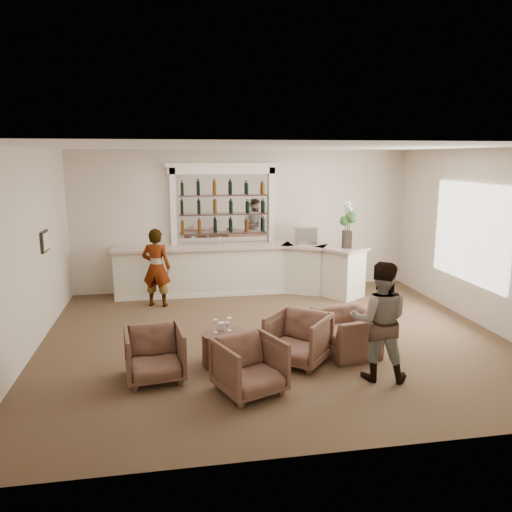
{
  "coord_description": "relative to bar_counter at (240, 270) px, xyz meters",
  "views": [
    {
      "loc": [
        -1.76,
        -8.16,
        3.15
      ],
      "look_at": [
        -0.16,
        0.9,
        1.31
      ],
      "focal_mm": 35.0,
      "sensor_mm": 36.0,
      "label": 1
    }
  ],
  "objects": [
    {
      "name": "ground",
      "position": [
        0.16,
        -3.0,
        -0.57
      ],
      "size": [
        8.0,
        8.0,
        0.0
      ],
      "primitive_type": "plane",
      "color": "brown",
      "rests_on": "ground"
    },
    {
      "name": "room_shell",
      "position": [
        0.33,
        -2.29,
        1.77
      ],
      "size": [
        8.04,
        7.02,
        3.32
      ],
      "color": "beige",
      "rests_on": "ground"
    },
    {
      "name": "bar_counter",
      "position": [
        0.0,
        0.0,
        0.0
      ],
      "size": [
        5.72,
        1.8,
        1.14
      ],
      "color": "#EDE7CE",
      "rests_on": "ground"
    },
    {
      "name": "back_bar_alcove",
      "position": [
        -0.34,
        0.41,
        1.46
      ],
      "size": [
        2.64,
        0.25,
        3.0
      ],
      "color": "white",
      "rests_on": "ground"
    },
    {
      "name": "cocktail_table",
      "position": [
        -0.83,
        -3.93,
        -0.32
      ],
      "size": [
        0.67,
        0.67,
        0.5
      ],
      "primitive_type": "cylinder",
      "color": "#4F2E22",
      "rests_on": "ground"
    },
    {
      "name": "sommelier",
      "position": [
        -1.89,
        -0.66,
        0.26
      ],
      "size": [
        0.7,
        0.56,
        1.68
      ],
      "primitive_type": "imported",
      "rotation": [
        0.0,
        0.0,
        2.84
      ],
      "color": "gray",
      "rests_on": "ground"
    },
    {
      "name": "guest",
      "position": [
        1.3,
        -4.81,
        0.29
      ],
      "size": [
        1.0,
        0.89,
        1.72
      ],
      "primitive_type": "imported",
      "rotation": [
        0.0,
        0.0,
        2.81
      ],
      "color": "gray",
      "rests_on": "ground"
    },
    {
      "name": "armchair_left",
      "position": [
        -1.86,
        -4.3,
        -0.2
      ],
      "size": [
        0.9,
        0.92,
        0.75
      ],
      "primitive_type": "imported",
      "rotation": [
        0.0,
        0.0,
        0.12
      ],
      "color": "brown",
      "rests_on": "ground"
    },
    {
      "name": "armchair_center",
      "position": [
        -0.59,
        -4.94,
        -0.19
      ],
      "size": [
        1.06,
        1.08,
        0.76
      ],
      "primitive_type": "imported",
      "rotation": [
        0.0,
        0.0,
        0.38
      ],
      "color": "brown",
      "rests_on": "ground"
    },
    {
      "name": "armchair_right",
      "position": [
        0.31,
        -4.09,
        -0.18
      ],
      "size": [
        1.2,
        1.2,
        0.79
      ],
      "primitive_type": "imported",
      "rotation": [
        0.0,
        0.0,
        -0.7
      ],
      "color": "brown",
      "rests_on": "ground"
    },
    {
      "name": "armchair_far",
      "position": [
        1.24,
        -3.84,
        -0.24
      ],
      "size": [
        1.09,
        1.19,
        0.68
      ],
      "primitive_type": "imported",
      "rotation": [
        0.0,
        0.0,
        -1.38
      ],
      "color": "brown",
      "rests_on": "ground"
    },
    {
      "name": "espresso_machine",
      "position": [
        1.53,
        -0.05,
        0.77
      ],
      "size": [
        0.45,
        0.38,
        0.4
      ],
      "primitive_type": "cube",
      "rotation": [
        0.0,
        0.0,
        -0.0
      ],
      "color": "#AFAEB3",
      "rests_on": "bar_counter"
    },
    {
      "name": "flower_vase",
      "position": [
        2.29,
        -0.72,
        1.15
      ],
      "size": [
        0.27,
        0.27,
        1.04
      ],
      "color": "black",
      "rests_on": "bar_counter"
    },
    {
      "name": "wine_glass_bar_left",
      "position": [
        -0.47,
        0.0,
        0.67
      ],
      "size": [
        0.07,
        0.07,
        0.21
      ],
      "primitive_type": null,
      "color": "white",
      "rests_on": "bar_counter"
    },
    {
      "name": "wine_glass_bar_right",
      "position": [
        0.77,
        -0.04,
        0.67
      ],
      "size": [
        0.07,
        0.07,
        0.21
      ],
      "primitive_type": null,
      "color": "white",
      "rests_on": "bar_counter"
    },
    {
      "name": "wine_glass_tbl_a",
      "position": [
        -0.95,
        -3.9,
        0.03
      ],
      "size": [
        0.07,
        0.07,
        0.21
      ],
      "primitive_type": null,
      "color": "white",
      "rests_on": "cocktail_table"
    },
    {
      "name": "wine_glass_tbl_b",
      "position": [
        -0.73,
        -3.85,
        0.03
      ],
      "size": [
        0.07,
        0.07,
        0.21
      ],
      "primitive_type": null,
      "color": "white",
      "rests_on": "cocktail_table"
    },
    {
      "name": "wine_glass_tbl_c",
      "position": [
        -0.79,
        -4.06,
        0.03
      ],
      "size": [
        0.07,
        0.07,
        0.21
      ],
      "primitive_type": null,
      "color": "white",
      "rests_on": "cocktail_table"
    },
    {
      "name": "napkin_holder",
      "position": [
        -0.85,
        -3.79,
        -0.01
      ],
      "size": [
        0.08,
        0.08,
        0.12
      ],
      "primitive_type": "cube",
      "color": "silver",
      "rests_on": "cocktail_table"
    }
  ]
}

